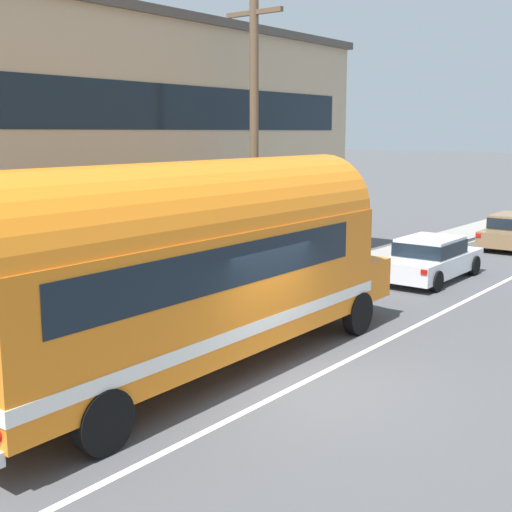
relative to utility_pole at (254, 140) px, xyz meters
The scene contains 7 objects.
ground_plane 7.88m from the utility_pole, 44.01° to the right, with size 300.00×300.00×0.00m, color #4C4C4F.
lane_markings 9.16m from the utility_pole, 68.57° to the left, with size 3.93×80.00×0.01m.
sidewalk_slab 6.99m from the utility_pole, 90.32° to the left, with size 1.84×90.00×0.15m, color gray.
roadside_building 5.90m from the utility_pole, behind, with size 8.32×17.45×7.84m.
utility_pole is the anchor object (origin of this frame).
painted_bus 6.77m from the utility_pole, 64.12° to the right, with size 2.75×12.11×4.12m.
car_lead 7.22m from the utility_pole, 63.99° to the left, with size 1.91×4.48×1.37m.
Camera 1 is at (6.84, -9.97, 4.65)m, focal length 47.78 mm.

